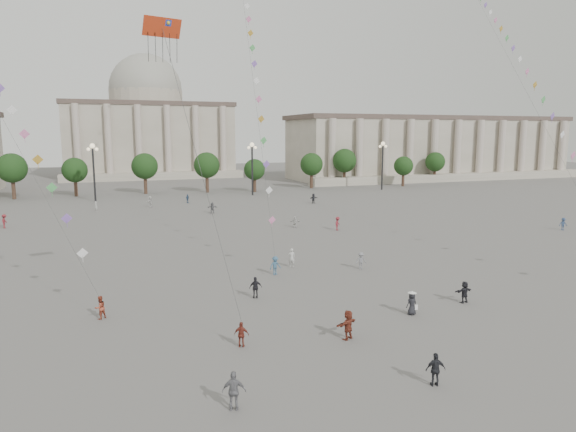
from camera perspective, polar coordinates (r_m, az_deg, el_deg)
name	(u,v)px	position (r m, az deg, el deg)	size (l,w,h in m)	color
ground	(328,321)	(35.22, 4.43, -11.54)	(360.00, 360.00, 0.00)	#575452
hall_east	(432,148)	(152.41, 15.72, 7.32)	(84.00, 26.22, 17.20)	gray
hall_central	(148,127)	(159.76, -15.31, 9.49)	(48.30, 34.30, 35.50)	gray
tree_row	(172,168)	(109.04, -12.80, 5.24)	(137.12, 5.12, 8.00)	#332319
lamp_post_mid_west	(93,162)	(100.08, -20.83, 5.66)	(2.00, 0.90, 10.65)	#262628
lamp_post_mid_east	(252,159)	(104.12, -4.01, 6.35)	(2.00, 0.90, 10.65)	#262628
lamp_post_far_east	(383,157)	(116.05, 10.47, 6.50)	(2.00, 0.90, 10.65)	#262628
person_crowd_0	(187,199)	(94.36, -11.11, 1.91)	(0.94, 0.39, 1.60)	#314A6E
person_crowd_2	(4,221)	(77.63, -28.97, -0.51)	(1.21, 0.70, 1.87)	maroon
person_crowd_3	(464,292)	(40.57, 19.02, -7.99)	(1.51, 0.48, 1.63)	black
person_crowd_4	(150,202)	(90.27, -15.06, 1.55)	(1.79, 0.57, 1.93)	silver
person_crowd_6	(361,261)	(48.08, 8.11, -4.94)	(1.03, 0.59, 1.59)	slate
person_crowd_7	(295,222)	(68.52, 0.77, -0.66)	(1.38, 0.44, 1.49)	silver
person_crowd_8	(338,224)	(66.77, 5.53, -0.84)	(1.14, 0.66, 1.77)	maroon
person_crowd_9	(313,198)	(92.21, 2.84, 1.96)	(1.65, 0.52, 1.78)	black
person_crowd_10	(96,206)	(87.88, -20.54, 1.00)	(0.62, 0.40, 1.69)	beige
person_crowd_12	(212,208)	(81.46, -8.42, 0.91)	(1.63, 0.52, 1.76)	#5E5E63
person_crowd_13	(292,258)	(48.28, 0.40, -4.65)	(0.66, 0.43, 1.81)	beige
person_crowd_14	(563,224)	(75.52, 28.26, -0.79)	(1.06, 0.61, 1.63)	navy
tourist_0	(242,335)	(31.02, -5.19, -12.99)	(0.89, 0.37, 1.53)	maroon
tourist_1	(436,370)	(27.56, 16.08, -16.07)	(1.00, 0.42, 1.71)	black
tourist_2	(348,325)	(32.13, 6.69, -11.91)	(1.70, 0.54, 1.84)	maroon
tourist_3	(234,391)	(24.62, -6.02, -18.77)	(1.09, 0.45, 1.85)	slate
tourist_4	(256,288)	(39.50, -3.62, -7.94)	(0.98, 0.41, 1.67)	black
kite_flyer_0	(100,307)	(37.44, -20.15, -9.52)	(0.78, 0.61, 1.60)	#A0412B
kite_flyer_1	(275,266)	(45.73, -1.43, -5.53)	(1.09, 0.62, 1.68)	#375C7C
hat_person	(412,303)	(36.99, 13.61, -9.35)	(0.84, 0.60, 1.69)	black
dragon_kite	(163,43)	(31.45, -13.69, 18.21)	(2.92, 2.05, 17.58)	#BB3213
kite_train_east	(513,54)	(70.73, 23.74, 16.17)	(21.51, 46.20, 64.41)	#3F3F3F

